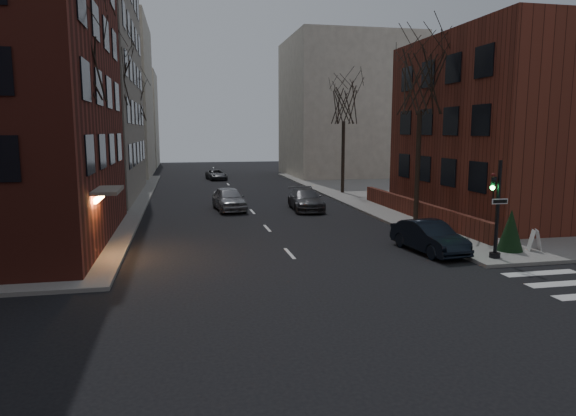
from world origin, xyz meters
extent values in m
plane|color=black|center=(0.00, 0.00, 0.00)|extent=(160.00, 160.00, 0.00)
cube|color=gray|center=(29.00, 30.00, 0.07)|extent=(44.00, 44.00, 0.15)
cube|color=gray|center=(-17.00, 34.00, 14.00)|extent=(18.00, 18.00, 28.00)
cube|color=maroon|center=(16.50, 19.00, 5.50)|extent=(12.00, 14.00, 11.00)
cube|color=maroon|center=(9.30, 19.00, 0.65)|extent=(0.35, 16.00, 1.00)
cube|color=beige|center=(-15.00, 55.00, 9.00)|extent=(14.00, 16.00, 18.00)
cube|color=beige|center=(15.00, 50.00, 8.00)|extent=(14.00, 14.00, 16.00)
cube|color=beige|center=(-13.00, 72.00, 7.00)|extent=(10.00, 12.00, 14.00)
cylinder|color=black|center=(8.00, 9.00, 2.15)|extent=(0.14, 0.14, 4.00)
cylinder|color=black|center=(8.00, 9.00, 0.25)|extent=(0.44, 0.44, 0.20)
imported|color=black|center=(7.75, 9.00, 3.00)|extent=(0.16, 0.20, 1.00)
sphere|color=#19FF4C|center=(7.68, 8.95, 3.05)|extent=(0.18, 0.18, 0.18)
cube|color=white|center=(8.00, 8.88, 2.50)|extent=(0.70, 0.03, 0.22)
cylinder|color=#2D231C|center=(-8.80, 14.00, 3.47)|extent=(0.28, 0.28, 6.65)
cylinder|color=#2D231C|center=(-8.80, 26.00, 3.65)|extent=(0.28, 0.28, 7.00)
cylinder|color=#2D231C|center=(-8.80, 40.00, 3.30)|extent=(0.28, 0.28, 6.30)
cylinder|color=#2D231C|center=(8.80, 18.00, 3.30)|extent=(0.28, 0.28, 6.30)
cylinder|color=#2D231C|center=(8.80, 32.00, 3.12)|extent=(0.28, 0.28, 5.95)
cylinder|color=black|center=(-8.20, 22.00, 3.15)|extent=(0.12, 0.12, 6.00)
sphere|color=#FFA54C|center=(-8.20, 22.00, 6.25)|extent=(0.36, 0.36, 0.36)
cylinder|color=black|center=(-8.20, 42.00, 3.15)|extent=(0.12, 0.12, 6.00)
sphere|color=#FFA54C|center=(-8.20, 42.00, 6.25)|extent=(0.36, 0.36, 0.36)
imported|color=black|center=(6.05, 10.97, 0.70)|extent=(2.02, 4.38, 1.39)
imported|color=#96979B|center=(-1.45, 24.98, 0.78)|extent=(2.26, 4.72, 1.56)
imported|color=#3F4045|center=(3.66, 24.07, 0.71)|extent=(2.27, 5.00, 1.42)
imported|color=#45464B|center=(-0.80, 47.15, 0.56)|extent=(2.41, 4.27, 1.13)
cube|color=white|center=(10.50, 9.87, 0.60)|extent=(0.59, 0.67, 0.91)
cone|color=black|center=(9.37, 9.98, 1.06)|extent=(1.27, 1.27, 1.82)
camera|label=1|loc=(-4.50, -9.40, 5.31)|focal=32.00mm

